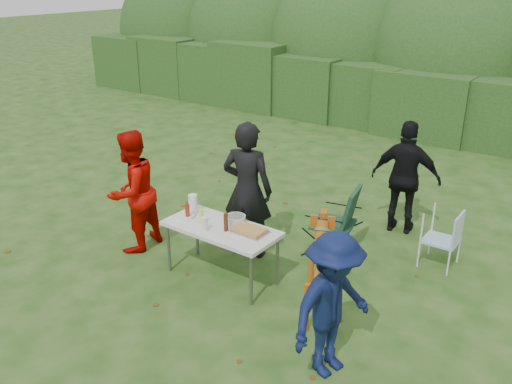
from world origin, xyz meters
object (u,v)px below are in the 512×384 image
Objects in this scene: person_black_puffy at (406,178)px; beer_bottle at (226,222)px; folding_table at (221,231)px; ketchup_bottle at (187,212)px; mustard_bottle at (201,216)px; child at (333,305)px; camping_chair at (333,220)px; person_red_jacket at (132,192)px; dog at (318,278)px; paper_towel_roll at (193,204)px; lawn_chair at (441,238)px; person_cook at (247,190)px.

person_black_puffy reaches higher than beer_bottle.
folding_table is 3.02m from person_black_puffy.
person_black_puffy is at bearing 56.54° from ketchup_bottle.
mustard_bottle reaches higher than folding_table.
child is 1.51× the size of camping_chair.
mustard_bottle is (1.27, 0.01, -0.04)m from person_red_jacket.
person_black_puffy is 1.59× the size of dog.
dog reaches higher than paper_towel_roll.
dog is at bearing 100.35° from camping_chair.
folding_table is 0.85× the size of person_red_jacket.
child is 2.00m from beer_bottle.
beer_bottle is (0.12, -0.05, 0.17)m from folding_table.
folding_table is 0.22m from beer_bottle.
beer_bottle is (-1.23, -2.75, -0.01)m from person_black_puffy.
person_red_jacket reaches higher than child.
child is 2.71m from paper_towel_roll.
child is at bearing 85.28° from lawn_chair.
person_red_jacket reaches higher than folding_table.
lawn_chair is at bearing 10.05° from child.
lawn_chair is at bearing 40.37° from mustard_bottle.
mustard_bottle is at bearing 39.42° from lawn_chair.
person_red_jacket is at bearing 179.75° from ketchup_bottle.
lawn_chair is 4.04× the size of mustard_bottle.
child is at bearing -20.12° from beer_bottle.
beer_bottle reaches higher than mustard_bottle.
person_black_puffy is 1.13× the size of child.
person_cook is 2.70m from lawn_chair.
child is at bearing 74.05° from person_red_jacket.
dog is 1.96m from ketchup_bottle.
person_red_jacket reaches higher than dog.
child reaches higher than lawn_chair.
paper_towel_roll is (-0.31, 0.18, 0.03)m from mustard_bottle.
person_black_puffy is 7.27× the size of beer_bottle.
person_red_jacket is 8.78× the size of mustard_bottle.
dog is 1.08× the size of camping_chair.
dog reaches higher than camping_chair.
paper_towel_roll is (-1.93, -2.59, -0.00)m from person_black_puffy.
mustard_bottle is at bearing 85.06° from person_red_jacket.
camping_chair is at bearing 64.53° from beer_bottle.
dog reaches higher than folding_table.
person_cook is 7.45× the size of paper_towel_roll.
paper_towel_roll is (-2.75, -1.89, 0.47)m from lawn_chair.
person_red_jacket is 1.05m from ketchup_bottle.
person_black_puffy is 1.71× the size of camping_chair.
ketchup_bottle is (-1.93, -0.05, 0.33)m from dog.
dog is at bearing 1.21° from mustard_bottle.
camping_chair is (-1.16, 2.18, -0.26)m from child.
person_black_puffy is 3.21m from mustard_bottle.
dog is 4.22× the size of paper_towel_roll.
folding_table is at bearing 15.13° from mustard_bottle.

